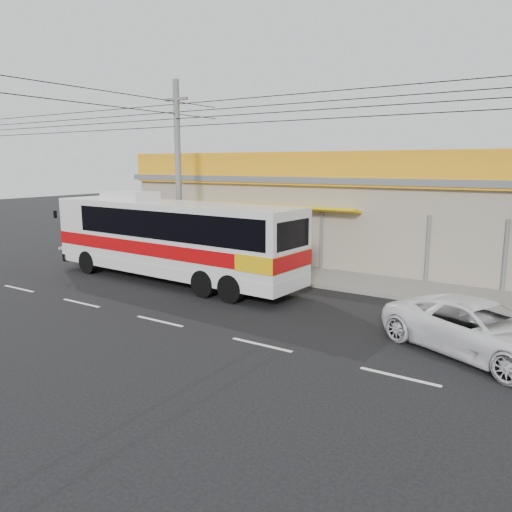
{
  "coord_description": "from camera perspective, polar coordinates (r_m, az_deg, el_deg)",
  "views": [
    {
      "loc": [
        11.3,
        -14.01,
        5.14
      ],
      "look_at": [
        0.87,
        2.0,
        1.59
      ],
      "focal_mm": 35.0,
      "sensor_mm": 36.0,
      "label": 1
    }
  ],
  "objects": [
    {
      "name": "sidewalk",
      "position": [
        23.53,
        3.54,
        -1.92
      ],
      "size": [
        30.0,
        3.2,
        0.15
      ],
      "primitive_type": "cube",
      "color": "gray",
      "rests_on": "ground"
    },
    {
      "name": "storefront_building",
      "position": [
        28.08,
        9.19,
        4.59
      ],
      "size": [
        22.6,
        9.2,
        5.7
      ],
      "color": "gray",
      "rests_on": "ground"
    },
    {
      "name": "coach_bus",
      "position": [
        21.91,
        -9.31,
        2.34
      ],
      "size": [
        12.68,
        3.31,
        3.87
      ],
      "rotation": [
        0.0,
        0.0,
        -0.05
      ],
      "color": "silver",
      "rests_on": "ground"
    },
    {
      "name": "utility_pole",
      "position": [
        24.76,
        -9.06,
        15.72
      ],
      "size": [
        34.0,
        14.0,
        9.01
      ],
      "color": "#62625F",
      "rests_on": "ground"
    },
    {
      "name": "lane_markings",
      "position": [
        16.93,
        -10.94,
        -7.35
      ],
      "size": [
        50.0,
        0.12,
        0.01
      ],
      "primitive_type": null,
      "color": "silver",
      "rests_on": "ground"
    },
    {
      "name": "ground",
      "position": [
        18.72,
        -5.62,
        -5.46
      ],
      "size": [
        120.0,
        120.0,
        0.0
      ],
      "primitive_type": "plane",
      "color": "black",
      "rests_on": "ground"
    },
    {
      "name": "motorbike_dark",
      "position": [
        28.35,
        -7.31,
        1.4
      ],
      "size": [
        1.78,
        0.54,
        1.06
      ],
      "primitive_type": "imported",
      "rotation": [
        0.0,
        0.0,
        1.59
      ],
      "color": "black",
      "rests_on": "sidewalk"
    },
    {
      "name": "white_car",
      "position": [
        14.89,
        24.19,
        -7.64
      ],
      "size": [
        5.81,
        4.43,
        1.47
      ],
      "primitive_type": "imported",
      "rotation": [
        0.0,
        0.0,
        1.14
      ],
      "color": "white",
      "rests_on": "ground"
    },
    {
      "name": "motorbike_red",
      "position": [
        29.84,
        -11.54,
        1.64
      ],
      "size": [
        1.96,
        1.15,
        0.97
      ],
      "primitive_type": "imported",
      "rotation": [
        0.0,
        0.0,
        1.28
      ],
      "color": "maroon",
      "rests_on": "sidewalk"
    }
  ]
}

